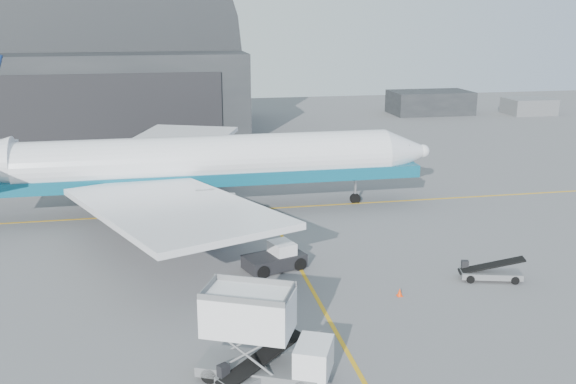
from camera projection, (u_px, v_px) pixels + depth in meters
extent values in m
plane|color=#565659|center=(319.00, 301.00, 39.46)|extent=(200.00, 200.00, 0.00)
cube|color=#C69012|center=(267.00, 208.00, 58.37)|extent=(80.00, 0.25, 0.02)
cube|color=#C69012|center=(327.00, 316.00, 37.57)|extent=(0.25, 40.00, 0.02)
cube|color=black|center=(72.00, 92.00, 95.25)|extent=(50.00, 28.00, 12.00)
cube|color=black|center=(58.00, 112.00, 82.18)|extent=(42.00, 0.40, 9.50)
cube|color=black|center=(429.00, 114.00, 114.61)|extent=(14.00, 8.00, 4.00)
cube|color=slate|center=(528.00, 114.00, 113.98)|extent=(8.00, 6.00, 2.80)
cylinder|color=white|center=(209.00, 160.00, 56.45)|extent=(32.43, 4.32, 4.32)
cone|color=white|center=(405.00, 152.00, 59.82)|extent=(3.96, 4.32, 4.32)
sphere|color=white|center=(423.00, 151.00, 60.16)|extent=(1.26, 1.26, 1.26)
cube|color=black|center=(394.00, 147.00, 59.48)|extent=(2.34, 1.98, 0.63)
cube|color=#0C526B|center=(210.00, 175.00, 56.82)|extent=(37.84, 4.37, 1.08)
cube|color=white|center=(170.00, 207.00, 45.79)|extent=(16.61, 22.09, 1.31)
cube|color=white|center=(166.00, 148.00, 66.24)|extent=(16.61, 22.09, 1.31)
cylinder|color=gray|center=(206.00, 210.00, 50.09)|extent=(4.68, 2.43, 2.43)
cylinder|color=gray|center=(195.00, 168.00, 63.72)|extent=(4.68, 2.43, 2.43)
cylinder|color=#A5A5AA|center=(355.00, 190.00, 59.87)|extent=(0.25, 0.25, 2.52)
cylinder|color=black|center=(355.00, 199.00, 60.09)|extent=(0.99, 0.32, 0.99)
cylinder|color=black|center=(192.00, 216.00, 54.50)|extent=(1.17, 0.41, 1.17)
cylinder|color=black|center=(189.00, 198.00, 59.95)|extent=(1.17, 0.41, 1.17)
cube|color=slate|center=(261.00, 367.00, 31.09)|extent=(6.42, 4.63, 0.50)
cube|color=silver|center=(314.00, 358.00, 30.31)|extent=(2.39, 2.74, 1.59)
cube|color=black|center=(329.00, 356.00, 30.08)|extent=(0.85, 1.75, 0.89)
cube|color=silver|center=(248.00, 312.00, 30.46)|extent=(4.83, 3.98, 1.99)
cylinder|color=black|center=(312.00, 364.00, 31.61)|extent=(0.85, 0.60, 0.80)
cylinder|color=black|center=(209.00, 375.00, 30.65)|extent=(0.85, 0.60, 0.80)
cylinder|color=black|center=(223.00, 353.00, 32.61)|extent=(0.85, 0.60, 0.80)
cube|color=black|center=(274.00, 261.00, 44.43)|extent=(4.59, 3.44, 0.92)
cube|color=silver|center=(282.00, 248.00, 44.50)|extent=(1.94, 2.20, 0.92)
cylinder|color=black|center=(299.00, 264.00, 44.29)|extent=(0.99, 0.63, 0.92)
cylinder|color=black|center=(285.00, 255.00, 46.01)|extent=(0.99, 0.63, 0.92)
cylinder|color=black|center=(263.00, 272.00, 42.93)|extent=(0.99, 0.63, 0.92)
cylinder|color=black|center=(249.00, 262.00, 44.64)|extent=(0.99, 0.63, 0.92)
cube|color=slate|center=(261.00, 371.00, 30.87)|extent=(4.63, 3.59, 0.46)
cube|color=black|center=(261.00, 358.00, 30.68)|extent=(4.62, 3.31, 1.30)
cube|color=black|center=(223.00, 371.00, 29.96)|extent=(0.64, 0.61, 0.61)
cylinder|color=black|center=(296.00, 368.00, 31.45)|extent=(0.65, 0.53, 0.61)
cylinder|color=black|center=(277.00, 357.00, 32.47)|extent=(0.65, 0.53, 0.61)
cylinder|color=black|center=(225.00, 380.00, 30.38)|extent=(0.65, 0.53, 0.61)
cube|color=slate|center=(491.00, 274.00, 42.58)|extent=(4.18, 2.33, 0.41)
cube|color=black|center=(491.00, 265.00, 42.41)|extent=(4.31, 1.96, 1.15)
cube|color=black|center=(465.00, 264.00, 43.04)|extent=(0.53, 0.46, 0.54)
cylinder|color=black|center=(515.00, 280.00, 41.92)|extent=(0.58, 0.36, 0.54)
cylinder|color=black|center=(510.00, 273.00, 43.13)|extent=(0.58, 0.36, 0.54)
cylinder|color=black|center=(470.00, 279.00, 42.10)|extent=(0.58, 0.36, 0.54)
cylinder|color=black|center=(467.00, 272.00, 43.32)|extent=(0.58, 0.36, 0.54)
cube|color=#F83807|center=(400.00, 296.00, 40.23)|extent=(0.35, 0.35, 0.03)
cone|color=#F83807|center=(400.00, 292.00, 40.16)|extent=(0.35, 0.35, 0.50)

